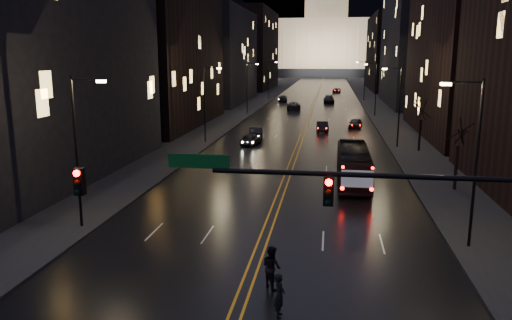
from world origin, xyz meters
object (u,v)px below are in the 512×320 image
at_px(oncoming_car_a, 251,139).
at_px(pedestrian_b, 272,267).
at_px(bus, 353,165).
at_px(pedestrian_a, 279,295).
at_px(receding_car_a, 322,127).
at_px(oncoming_car_b, 256,133).
at_px(traffic_signal, 401,208).

xyz_separation_m(oncoming_car_a, pedestrian_b, (6.61, -35.47, 0.27)).
bearing_deg(oncoming_car_a, pedestrian_b, 108.27).
height_order(bus, pedestrian_a, bus).
bearing_deg(oncoming_car_a, pedestrian_a, 108.47).
xyz_separation_m(oncoming_car_a, receding_car_a, (7.98, 11.97, -0.02)).
distance_m(bus, receding_car_a, 28.06).
bearing_deg(oncoming_car_b, pedestrian_a, 92.57).
height_order(traffic_signal, bus, traffic_signal).
height_order(bus, oncoming_car_a, bus).
bearing_deg(pedestrian_b, receding_car_a, -45.00).
height_order(bus, oncoming_car_b, bus).
bearing_deg(traffic_signal, pedestrian_a, 160.72).
xyz_separation_m(traffic_signal, receding_car_a, (-3.41, 51.36, -4.42)).
relative_size(bus, oncoming_car_a, 2.56).
distance_m(bus, pedestrian_b, 20.02).
bearing_deg(oncoming_car_b, pedestrian_b, 92.32).
height_order(oncoming_car_b, pedestrian_a, pedestrian_a).
height_order(receding_car_a, pedestrian_a, pedestrian_a).
xyz_separation_m(bus, receding_car_a, (-2.96, 27.90, -0.79)).
distance_m(oncoming_car_a, pedestrian_b, 36.08).
bearing_deg(traffic_signal, receding_car_a, 93.80).
distance_m(receding_car_a, pedestrian_a, 49.90).
bearing_deg(oncoming_car_a, receding_car_a, -115.98).
height_order(traffic_signal, oncoming_car_a, traffic_signal).
bearing_deg(oncoming_car_a, traffic_signal, 113.84).
relative_size(traffic_signal, receding_car_a, 4.20).
relative_size(bus, pedestrian_b, 5.41).
xyz_separation_m(bus, oncoming_car_a, (-10.94, 15.93, -0.77)).
height_order(bus, pedestrian_b, bus).
height_order(oncoming_car_a, pedestrian_b, pedestrian_b).
relative_size(traffic_signal, oncoming_car_b, 3.74).
distance_m(bus, pedestrian_a, 22.32).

